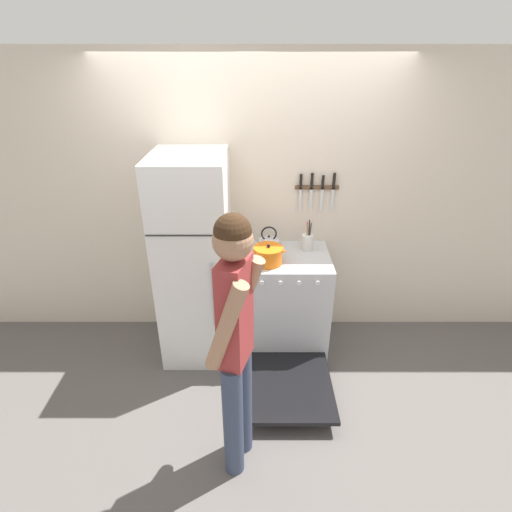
{
  "coord_description": "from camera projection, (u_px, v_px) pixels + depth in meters",
  "views": [
    {
      "loc": [
        0.03,
        -3.35,
        2.52
      ],
      "look_at": [
        0.02,
        -0.46,
        1.01
      ],
      "focal_mm": 28.0,
      "sensor_mm": 36.0,
      "label": 1
    }
  ],
  "objects": [
    {
      "name": "wall_knife_strip",
      "position": [
        318.0,
        187.0,
        3.45
      ],
      "size": [
        0.38,
        0.03,
        0.35
      ],
      "color": "brown"
    },
    {
      "name": "wall_back",
      "position": [
        254.0,
        205.0,
        3.58
      ],
      "size": [
        10.0,
        0.06,
        2.55
      ],
      "color": "beige",
      "rests_on": "ground_plane"
    },
    {
      "name": "stove_range",
      "position": [
        286.0,
        304.0,
        3.61
      ],
      "size": [
        0.74,
        1.37,
        0.93
      ],
      "color": "silver",
      "rests_on": "ground_plane"
    },
    {
      "name": "ground_plane",
      "position": [
        254.0,
        322.0,
        4.14
      ],
      "size": [
        14.0,
        14.0,
        0.0
      ],
      "primitive_type": "plane",
      "color": "#5B5654"
    },
    {
      "name": "tea_kettle",
      "position": [
        270.0,
        243.0,
        3.51
      ],
      "size": [
        0.22,
        0.18,
        0.22
      ],
      "color": "silver",
      "rests_on": "stove_range"
    },
    {
      "name": "dutch_oven_pot",
      "position": [
        269.0,
        255.0,
        3.29
      ],
      "size": [
        0.29,
        0.25,
        0.17
      ],
      "color": "orange",
      "rests_on": "stove_range"
    },
    {
      "name": "utensil_jar",
      "position": [
        309.0,
        242.0,
        3.51
      ],
      "size": [
        0.1,
        0.1,
        0.28
      ],
      "color": "silver",
      "rests_on": "stove_range"
    },
    {
      "name": "refrigerator",
      "position": [
        196.0,
        261.0,
        3.41
      ],
      "size": [
        0.59,
        0.73,
        1.81
      ],
      "color": "white",
      "rests_on": "ground_plane"
    },
    {
      "name": "person",
      "position": [
        237.0,
        339.0,
        2.3
      ],
      "size": [
        0.36,
        0.43,
        1.81
      ],
      "rotation": [
        0.0,
        0.0,
        1.27
      ],
      "color": "#38425B",
      "rests_on": "ground_plane"
    }
  ]
}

